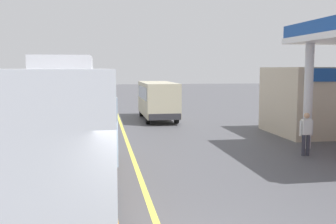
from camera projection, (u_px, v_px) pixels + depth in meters
The scene contains 5 objects.
ground at pixel (119, 121), 25.78m from camera, with size 120.00×120.00×0.00m, color #4C4C51.
lane_divider_stripe at pixel (124, 133), 20.88m from camera, with size 0.16×50.00×0.01m, color #D8CC4C.
coach_bus_main at pixel (62, 129), 10.72m from camera, with size 2.60×11.04×3.69m.
minibus_opposing_lane at pixel (158, 97), 26.13m from camera, with size 2.04×6.13×2.44m.
pedestrian_near_pump at pixel (306, 132), 15.31m from camera, with size 0.55×0.22×1.66m.
Camera 1 is at (-1.13, -5.74, 3.33)m, focal length 42.84 mm.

